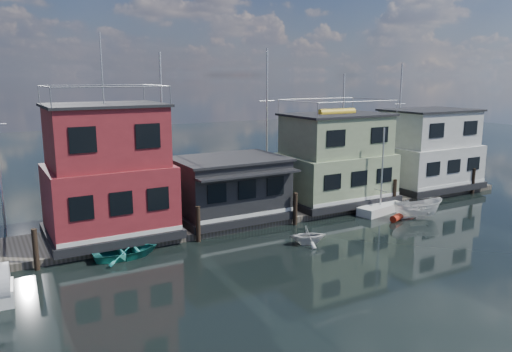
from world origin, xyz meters
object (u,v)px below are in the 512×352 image
houseboat_white (428,151)px  houseboat_dark (229,187)px  houseboat_green (335,160)px  dinghy_white (308,235)px  motorboat (417,209)px  dinghy_teal (126,251)px  houseboat_red (108,174)px  red_kayak (403,214)px  day_sailer (380,208)px

houseboat_white → houseboat_dark: bearing=-179.9°
houseboat_green → houseboat_dark: bearing=-179.9°
houseboat_green → dinghy_white: 10.00m
motorboat → dinghy_teal: size_ratio=1.03×
houseboat_red → red_kayak: houseboat_red is taller
houseboat_dark → red_kayak: 12.37m
houseboat_red → day_sailer: 19.25m
houseboat_red → houseboat_dark: (8.00, -0.02, -1.69)m
day_sailer → motorboat: size_ratio=1.70×
houseboat_dark → dinghy_white: size_ratio=3.41×
day_sailer → dinghy_teal: 18.60m
houseboat_green → dinghy_teal: bearing=-169.0°
dinghy_white → dinghy_teal: bearing=92.4°
red_kayak → houseboat_white: bearing=10.9°
houseboat_white → houseboat_red: bearing=-180.0°
day_sailer → dinghy_white: size_ratio=2.87×
houseboat_white → dinghy_white: 18.46m
houseboat_green → dinghy_teal: 17.63m
houseboat_white → motorboat: 9.59m
houseboat_white → motorboat: houseboat_white is taller
houseboat_green → houseboat_white: size_ratio=1.00×
houseboat_red → dinghy_white: size_ratio=5.47×
houseboat_green → motorboat: bearing=-63.7°
houseboat_red → day_sailer: size_ratio=1.90×
houseboat_white → day_sailer: 9.60m
houseboat_green → day_sailer: size_ratio=1.35×
day_sailer → red_kayak: 1.80m
houseboat_red → day_sailer: houseboat_red is taller
dinghy_white → motorboat: bearing=-66.0°
houseboat_white → dinghy_white: (-17.04, -6.45, -2.96)m
houseboat_white → red_kayak: bearing=-147.3°
houseboat_green → dinghy_teal: (-17.02, -3.32, -3.18)m
dinghy_white → dinghy_teal: 10.46m
houseboat_white → day_sailer: houseboat_white is taller
houseboat_white → dinghy_white: houseboat_white is taller
houseboat_dark → motorboat: houseboat_dark is taller
houseboat_dark → day_sailer: bearing=-17.6°
houseboat_white → day_sailer: size_ratio=1.35×
houseboat_red → dinghy_white: houseboat_red is taller
houseboat_green → houseboat_red: bearing=-180.0°
houseboat_white → dinghy_teal: (-27.02, -3.32, -3.17)m
houseboat_red → dinghy_white: 12.38m
motorboat → red_kayak: bearing=68.3°
dinghy_teal → motorboat: bearing=-97.2°
houseboat_red → houseboat_green: bearing=0.0°
houseboat_white → red_kayak: houseboat_white is taller
houseboat_dark → motorboat: (11.83, -5.69, -1.71)m
houseboat_white → dinghy_teal: houseboat_white is taller
houseboat_dark → houseboat_white: (19.00, 0.02, 1.12)m
houseboat_white → motorboat: bearing=-141.5°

